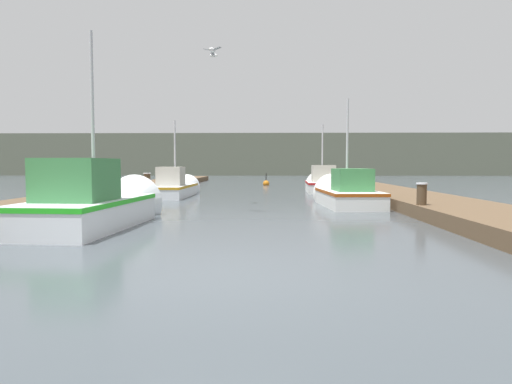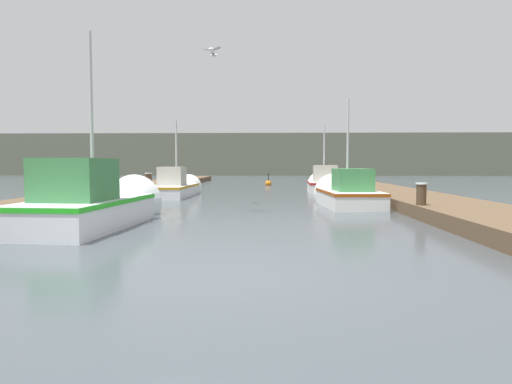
# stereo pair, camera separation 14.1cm
# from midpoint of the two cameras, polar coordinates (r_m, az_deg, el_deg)

# --- Properties ---
(ground_plane) EXTENTS (200.00, 200.00, 0.00)m
(ground_plane) POSITION_cam_midpoint_polar(r_m,az_deg,el_deg) (6.17, -5.91, -10.39)
(ground_plane) COLOR #3D4449
(dock_left) EXTENTS (2.71, 40.00, 0.37)m
(dock_left) POSITION_cam_midpoint_polar(r_m,az_deg,el_deg) (23.01, -15.87, 0.17)
(dock_left) COLOR brown
(dock_left) RESTS_ON ground_plane
(dock_right) EXTENTS (2.71, 40.00, 0.37)m
(dock_right) POSITION_cam_midpoint_polar(r_m,az_deg,el_deg) (22.60, 14.87, 0.12)
(dock_right) COLOR brown
(dock_right) RESTS_ON ground_plane
(distant_shore_ridge) EXTENTS (120.00, 16.00, 5.39)m
(distant_shore_ridge) POSITION_cam_midpoint_polar(r_m,az_deg,el_deg) (65.68, 0.69, 4.59)
(distant_shore_ridge) COLOR #565B4C
(distant_shore_ridge) RESTS_ON ground_plane
(fishing_boat_0) EXTENTS (2.07, 5.18, 5.03)m
(fishing_boat_0) POSITION_cam_midpoint_polar(r_m,az_deg,el_deg) (11.55, -19.49, -1.45)
(fishing_boat_0) COLOR silver
(fishing_boat_0) RESTS_ON ground_plane
(fishing_boat_1) EXTENTS (1.93, 4.75, 4.27)m
(fishing_boat_1) POSITION_cam_midpoint_polar(r_m,az_deg,el_deg) (16.70, 10.79, -0.18)
(fishing_boat_1) COLOR silver
(fishing_boat_1) RESTS_ON ground_plane
(fishing_boat_2) EXTENTS (1.52, 5.39, 3.85)m
(fishing_boat_2) POSITION_cam_midpoint_polar(r_m,az_deg,el_deg) (21.50, -10.07, 0.59)
(fishing_boat_2) COLOR silver
(fishing_boat_2) RESTS_ON ground_plane
(fishing_boat_3) EXTENTS (1.81, 4.51, 4.04)m
(fishing_boat_3) POSITION_cam_midpoint_polar(r_m,az_deg,el_deg) (24.58, 8.06, 1.03)
(fishing_boat_3) COLOR silver
(fishing_boat_3) RESTS_ON ground_plane
(mooring_piling_0) EXTENTS (0.34, 0.34, 1.07)m
(mooring_piling_0) POSITION_cam_midpoint_polar(r_m,az_deg,el_deg) (21.78, -13.63, 0.95)
(mooring_piling_0) COLOR #473523
(mooring_piling_0) RESTS_ON ground_plane
(mooring_piling_1) EXTENTS (0.36, 0.36, 1.11)m
(mooring_piling_1) POSITION_cam_midpoint_polar(r_m,az_deg,el_deg) (25.58, -11.04, 1.40)
(mooring_piling_1) COLOR #473523
(mooring_piling_1) RESTS_ON ground_plane
(mooring_piling_2) EXTENTS (0.23, 0.23, 1.04)m
(mooring_piling_2) POSITION_cam_midpoint_polar(r_m,az_deg,el_deg) (23.39, 10.96, 1.13)
(mooring_piling_2) COLOR #473523
(mooring_piling_2) RESTS_ON ground_plane
(mooring_piling_3) EXTENTS (0.30, 0.30, 0.97)m
(mooring_piling_3) POSITION_cam_midpoint_polar(r_m,az_deg,el_deg) (13.10, 19.70, -1.01)
(mooring_piling_3) COLOR #473523
(mooring_piling_3) RESTS_ON ground_plane
(channel_buoy) EXTENTS (0.44, 0.44, 0.94)m
(channel_buoy) POSITION_cam_midpoint_polar(r_m,az_deg,el_deg) (31.56, 1.14, 1.08)
(channel_buoy) COLOR #BF6513
(channel_buoy) RESTS_ON ground_plane
(seagull_lead) EXTENTS (0.29, 0.56, 0.12)m
(seagull_lead) POSITION_cam_midpoint_polar(r_m,az_deg,el_deg) (16.79, -5.56, 16.64)
(seagull_lead) COLOR white
(seagull_1) EXTENTS (0.55, 0.33, 0.12)m
(seagull_1) POSITION_cam_midpoint_polar(r_m,az_deg,el_deg) (13.90, -5.79, 17.28)
(seagull_1) COLOR white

